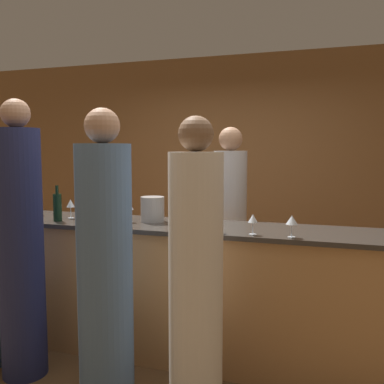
{
  "coord_description": "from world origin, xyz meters",
  "views": [
    {
      "loc": [
        1.19,
        -3.14,
        1.65
      ],
      "look_at": [
        0.11,
        0.1,
        1.32
      ],
      "focal_mm": 40.0,
      "sensor_mm": 36.0,
      "label": 1
    }
  ],
  "objects_px": {
    "guest_1": "(21,248)",
    "wine_bottle_0": "(37,203)",
    "ice_bucket": "(153,209)",
    "bartender": "(230,233)",
    "wine_bottle_1": "(57,207)",
    "guest_0": "(196,280)",
    "guest_3": "(105,266)"
  },
  "relations": [
    {
      "from": "guest_1",
      "to": "wine_bottle_0",
      "type": "bearing_deg",
      "value": 120.52
    },
    {
      "from": "ice_bucket",
      "to": "wine_bottle_0",
      "type": "bearing_deg",
      "value": 178.31
    },
    {
      "from": "bartender",
      "to": "wine_bottle_1",
      "type": "xyz_separation_m",
      "value": [
        -1.25,
        -0.89,
        0.31
      ]
    },
    {
      "from": "guest_0",
      "to": "guest_1",
      "type": "relative_size",
      "value": 0.92
    },
    {
      "from": "guest_1",
      "to": "bartender",
      "type": "bearing_deg",
      "value": 48.25
    },
    {
      "from": "guest_0",
      "to": "guest_3",
      "type": "relative_size",
      "value": 0.96
    },
    {
      "from": "bartender",
      "to": "guest_1",
      "type": "relative_size",
      "value": 0.93
    },
    {
      "from": "guest_1",
      "to": "ice_bucket",
      "type": "distance_m",
      "value": 1.04
    },
    {
      "from": "bartender",
      "to": "ice_bucket",
      "type": "height_order",
      "value": "bartender"
    },
    {
      "from": "guest_0",
      "to": "wine_bottle_1",
      "type": "height_order",
      "value": "guest_0"
    },
    {
      "from": "bartender",
      "to": "wine_bottle_1",
      "type": "relative_size",
      "value": 6.3
    },
    {
      "from": "bartender",
      "to": "wine_bottle_0",
      "type": "relative_size",
      "value": 6.56
    },
    {
      "from": "guest_3",
      "to": "wine_bottle_0",
      "type": "height_order",
      "value": "guest_3"
    },
    {
      "from": "guest_3",
      "to": "ice_bucket",
      "type": "distance_m",
      "value": 0.82
    },
    {
      "from": "guest_3",
      "to": "wine_bottle_0",
      "type": "distance_m",
      "value": 1.44
    },
    {
      "from": "wine_bottle_1",
      "to": "bartender",
      "type": "bearing_deg",
      "value": 35.35
    },
    {
      "from": "guest_1",
      "to": "wine_bottle_1",
      "type": "height_order",
      "value": "guest_1"
    },
    {
      "from": "guest_0",
      "to": "ice_bucket",
      "type": "height_order",
      "value": "guest_0"
    },
    {
      "from": "wine_bottle_0",
      "to": "guest_3",
      "type": "bearing_deg",
      "value": -34.74
    },
    {
      "from": "guest_1",
      "to": "wine_bottle_1",
      "type": "xyz_separation_m",
      "value": [
        -0.03,
        0.48,
        0.24
      ]
    },
    {
      "from": "guest_3",
      "to": "wine_bottle_1",
      "type": "height_order",
      "value": "guest_3"
    },
    {
      "from": "wine_bottle_0",
      "to": "ice_bucket",
      "type": "height_order",
      "value": "wine_bottle_0"
    },
    {
      "from": "guest_0",
      "to": "guest_1",
      "type": "xyz_separation_m",
      "value": [
        -1.36,
        0.09,
        0.08
      ]
    },
    {
      "from": "bartender",
      "to": "ice_bucket",
      "type": "bearing_deg",
      "value": 53.04
    },
    {
      "from": "ice_bucket",
      "to": "wine_bottle_1",
      "type": "bearing_deg",
      "value": -163.21
    },
    {
      "from": "wine_bottle_1",
      "to": "guest_0",
      "type": "bearing_deg",
      "value": -22.32
    },
    {
      "from": "wine_bottle_0",
      "to": "ice_bucket",
      "type": "bearing_deg",
      "value": -1.69
    },
    {
      "from": "guest_3",
      "to": "ice_bucket",
      "type": "height_order",
      "value": "guest_3"
    },
    {
      "from": "wine_bottle_0",
      "to": "wine_bottle_1",
      "type": "relative_size",
      "value": 0.96
    },
    {
      "from": "guest_0",
      "to": "wine_bottle_1",
      "type": "distance_m",
      "value": 1.53
    },
    {
      "from": "guest_1",
      "to": "wine_bottle_0",
      "type": "xyz_separation_m",
      "value": [
        -0.44,
        0.74,
        0.23
      ]
    },
    {
      "from": "bartender",
      "to": "guest_0",
      "type": "height_order",
      "value": "bartender"
    }
  ]
}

